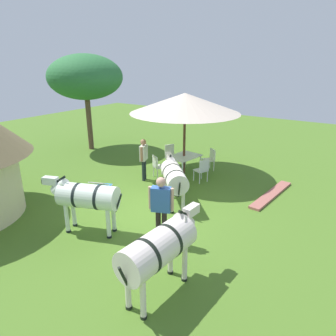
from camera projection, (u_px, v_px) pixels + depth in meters
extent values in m
plane|color=#4B7224|center=(157.00, 211.00, 9.39)|extent=(36.00, 36.00, 0.00)
cylinder|color=#4F2D20|center=(184.00, 144.00, 12.15)|extent=(0.10, 0.10, 2.47)
cone|color=beige|center=(185.00, 103.00, 11.61)|extent=(4.27, 4.27, 0.75)
cube|color=silver|center=(184.00, 156.00, 12.33)|extent=(1.42, 1.13, 0.04)
cylinder|color=silver|center=(167.00, 166.00, 12.31)|extent=(0.06, 0.06, 0.70)
cylinder|color=silver|center=(185.00, 160.00, 13.12)|extent=(0.06, 0.06, 0.70)
cylinder|color=silver|center=(182.00, 171.00, 11.79)|extent=(0.06, 0.06, 0.70)
cylinder|color=silver|center=(200.00, 164.00, 12.59)|extent=(0.06, 0.06, 0.70)
cube|color=silver|center=(201.00, 170.00, 11.56)|extent=(0.57, 0.56, 0.04)
cube|color=silver|center=(204.00, 166.00, 11.33)|extent=(0.42, 0.21, 0.45)
cylinder|color=silver|center=(194.00, 175.00, 11.68)|extent=(0.04, 0.04, 0.45)
cylinder|color=silver|center=(201.00, 173.00, 11.87)|extent=(0.04, 0.04, 0.45)
cylinder|color=silver|center=(200.00, 178.00, 11.39)|extent=(0.04, 0.04, 0.45)
cylinder|color=silver|center=(207.00, 176.00, 11.59)|extent=(0.04, 0.04, 0.45)
cube|color=white|center=(208.00, 160.00, 12.74)|extent=(0.60, 0.61, 0.04)
cube|color=white|center=(213.00, 154.00, 12.72)|extent=(0.30, 0.37, 0.45)
cylinder|color=white|center=(206.00, 167.00, 12.59)|extent=(0.04, 0.04, 0.45)
cylinder|color=white|center=(202.00, 164.00, 12.93)|extent=(0.04, 0.04, 0.45)
cylinder|color=white|center=(214.00, 166.00, 12.70)|extent=(0.04, 0.04, 0.45)
cylinder|color=white|center=(210.00, 163.00, 13.04)|extent=(0.04, 0.04, 0.45)
cube|color=silver|center=(171.00, 155.00, 13.33)|extent=(0.59, 0.58, 0.04)
cube|color=silver|center=(169.00, 149.00, 13.42)|extent=(0.40, 0.25, 0.45)
cylinder|color=silver|center=(177.00, 161.00, 13.34)|extent=(0.04, 0.04, 0.45)
cylinder|color=silver|center=(169.00, 162.00, 13.18)|extent=(0.04, 0.04, 0.45)
cylinder|color=silver|center=(173.00, 159.00, 13.64)|extent=(0.04, 0.04, 0.45)
cylinder|color=silver|center=(166.00, 160.00, 13.48)|extent=(0.04, 0.04, 0.45)
cube|color=white|center=(160.00, 166.00, 11.97)|extent=(0.59, 0.59, 0.04)
cube|color=white|center=(155.00, 162.00, 11.81)|extent=(0.26, 0.40, 0.45)
cylinder|color=white|center=(162.00, 170.00, 12.28)|extent=(0.04, 0.04, 0.45)
cylinder|color=white|center=(166.00, 173.00, 11.96)|extent=(0.04, 0.04, 0.45)
cylinder|color=white|center=(154.00, 171.00, 12.13)|extent=(0.04, 0.04, 0.45)
cylinder|color=white|center=(157.00, 174.00, 11.81)|extent=(0.04, 0.04, 0.45)
cylinder|color=#1B242B|center=(145.00, 169.00, 11.77)|extent=(0.12, 0.12, 0.81)
cylinder|color=#1B242B|center=(144.00, 171.00, 11.64)|extent=(0.12, 0.12, 0.81)
cube|color=silver|center=(144.00, 153.00, 11.47)|extent=(0.48, 0.34, 0.58)
cylinder|color=#9C694C|center=(146.00, 151.00, 11.69)|extent=(0.08, 0.08, 0.54)
cylinder|color=#9C694C|center=(142.00, 154.00, 11.23)|extent=(0.08, 0.08, 0.54)
sphere|color=#9C694C|center=(143.00, 142.00, 11.33)|extent=(0.22, 0.22, 0.22)
cylinder|color=black|center=(158.00, 226.00, 7.69)|extent=(0.13, 0.13, 0.89)
cylinder|color=black|center=(164.00, 227.00, 7.66)|extent=(0.13, 0.13, 0.89)
cube|color=#325EAE|center=(161.00, 199.00, 7.42)|extent=(0.39, 0.53, 0.63)
cylinder|color=tan|center=(150.00, 198.00, 7.47)|extent=(0.09, 0.09, 0.59)
cylinder|color=tan|center=(172.00, 200.00, 7.37)|extent=(0.09, 0.09, 0.59)
sphere|color=tan|center=(161.00, 182.00, 7.27)|extent=(0.24, 0.24, 0.24)
cube|color=teal|center=(103.00, 186.00, 10.67)|extent=(0.70, 0.68, 0.03)
cube|color=white|center=(99.00, 184.00, 10.34)|extent=(0.70, 0.68, 0.31)
cube|color=silver|center=(95.00, 189.00, 10.70)|extent=(0.58, 0.26, 0.22)
cube|color=silver|center=(109.00, 191.00, 10.60)|extent=(0.58, 0.26, 0.22)
cylinder|color=silver|center=(174.00, 176.00, 9.56)|extent=(1.59, 1.53, 0.63)
cylinder|color=black|center=(176.00, 180.00, 9.27)|extent=(0.50, 0.53, 0.65)
cylinder|color=black|center=(173.00, 173.00, 9.82)|extent=(0.50, 0.53, 0.65)
cylinder|color=silver|center=(170.00, 163.00, 10.23)|extent=(0.59, 0.57, 0.49)
cube|color=silver|center=(169.00, 156.00, 10.44)|extent=(0.42, 0.40, 0.20)
cube|color=black|center=(168.00, 155.00, 10.62)|extent=(0.17, 0.17, 0.12)
cube|color=black|center=(170.00, 157.00, 10.17)|extent=(0.30, 0.28, 0.28)
cylinder|color=silver|center=(166.00, 187.00, 10.29)|extent=(0.11, 0.11, 0.72)
cylinder|color=black|center=(166.00, 196.00, 10.41)|extent=(0.13, 0.13, 0.06)
cylinder|color=silver|center=(176.00, 186.00, 10.35)|extent=(0.11, 0.11, 0.72)
cylinder|color=black|center=(176.00, 195.00, 10.46)|extent=(0.13, 0.13, 0.06)
cylinder|color=silver|center=(172.00, 202.00, 9.18)|extent=(0.11, 0.11, 0.72)
cylinder|color=black|center=(172.00, 212.00, 9.29)|extent=(0.13, 0.13, 0.06)
cylinder|color=silver|center=(183.00, 201.00, 9.23)|extent=(0.11, 0.11, 0.72)
cylinder|color=black|center=(183.00, 211.00, 9.34)|extent=(0.13, 0.13, 0.06)
cylinder|color=black|center=(179.00, 190.00, 8.81)|extent=(0.21, 0.20, 0.53)
cylinder|color=silver|center=(88.00, 196.00, 7.95)|extent=(1.14, 1.69, 0.64)
cylinder|color=black|center=(99.00, 197.00, 7.88)|extent=(0.64, 0.30, 0.65)
cylinder|color=black|center=(78.00, 195.00, 8.01)|extent=(0.64, 0.30, 0.65)
cylinder|color=silver|center=(61.00, 187.00, 8.06)|extent=(0.45, 0.60, 0.49)
cube|color=silver|center=(50.00, 181.00, 8.06)|extent=(0.31, 0.44, 0.20)
cube|color=black|center=(45.00, 181.00, 8.11)|extent=(0.15, 0.15, 0.12)
cube|color=black|center=(60.00, 180.00, 7.99)|extent=(0.16, 0.36, 0.28)
cylinder|color=silver|center=(67.00, 219.00, 8.13)|extent=(0.11, 0.11, 0.81)
cylinder|color=black|center=(68.00, 231.00, 8.26)|extent=(0.13, 0.13, 0.06)
cylinder|color=silver|center=(74.00, 213.00, 8.46)|extent=(0.11, 0.11, 0.81)
cylinder|color=black|center=(75.00, 224.00, 8.58)|extent=(0.13, 0.13, 0.06)
cylinder|color=silver|center=(108.00, 224.00, 7.87)|extent=(0.11, 0.11, 0.81)
cylinder|color=black|center=(109.00, 236.00, 8.00)|extent=(0.13, 0.13, 0.06)
cylinder|color=silver|center=(114.00, 217.00, 8.20)|extent=(0.11, 0.11, 0.81)
cylinder|color=black|center=(115.00, 230.00, 8.32)|extent=(0.13, 0.13, 0.06)
cylinder|color=black|center=(118.00, 203.00, 7.80)|extent=(0.13, 0.24, 0.53)
cylinder|color=silver|center=(158.00, 248.00, 5.74)|extent=(1.73, 0.82, 0.68)
cylinder|color=black|center=(146.00, 257.00, 5.49)|extent=(0.14, 0.70, 0.70)
cylinder|color=black|center=(168.00, 241.00, 5.97)|extent=(0.14, 0.70, 0.70)
cylinder|color=silver|center=(184.00, 222.00, 6.30)|extent=(0.57, 0.35, 0.51)
cube|color=silver|center=(191.00, 210.00, 6.46)|extent=(0.41, 0.21, 0.20)
cube|color=black|center=(196.00, 208.00, 6.60)|extent=(0.13, 0.13, 0.12)
cube|color=black|center=(184.00, 213.00, 6.24)|extent=(0.37, 0.07, 0.28)
cylinder|color=silver|center=(170.00, 257.00, 6.55)|extent=(0.11, 0.11, 0.81)
cylinder|color=black|center=(170.00, 272.00, 6.67)|extent=(0.13, 0.13, 0.06)
cylinder|color=silver|center=(185.00, 264.00, 6.33)|extent=(0.11, 0.11, 0.81)
cylinder|color=black|center=(184.00, 279.00, 6.45)|extent=(0.13, 0.13, 0.06)
cylinder|color=silver|center=(128.00, 291.00, 5.60)|extent=(0.11, 0.11, 0.81)
cylinder|color=black|center=(129.00, 307.00, 5.73)|extent=(0.13, 0.13, 0.06)
cylinder|color=silver|center=(143.00, 300.00, 5.38)|extent=(0.11, 0.11, 0.81)
cylinder|color=black|center=(144.00, 317.00, 5.51)|extent=(0.13, 0.13, 0.06)
cylinder|color=black|center=(124.00, 277.00, 5.12)|extent=(0.24, 0.07, 0.53)
cylinder|color=brown|center=(89.00, 124.00, 15.54)|extent=(0.26, 0.26, 2.62)
ellipsoid|color=#2B6D37|center=(85.00, 77.00, 14.77)|extent=(3.62, 3.62, 2.17)
cube|color=#A35D53|center=(271.00, 194.00, 10.46)|extent=(2.82, 0.68, 0.08)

